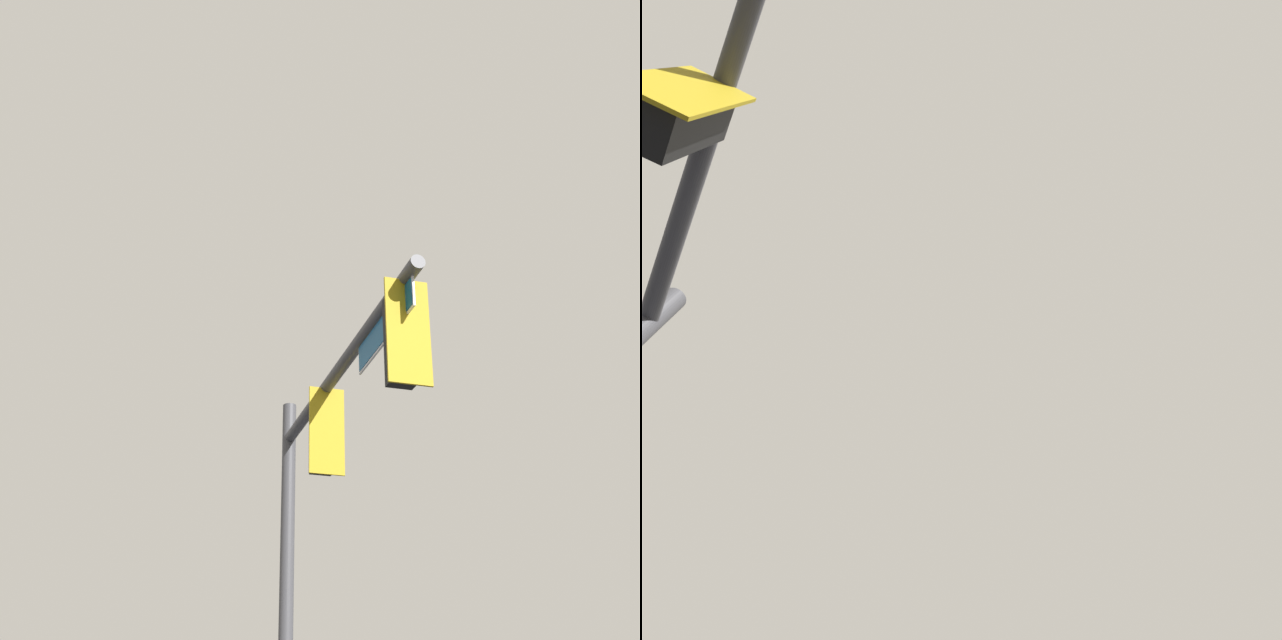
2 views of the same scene
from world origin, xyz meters
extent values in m
cube|color=gold|center=(-6.08, -6.99, 5.95)|extent=(0.10, 0.52, 1.30)
cube|color=black|center=(-6.27, -7.02, 5.95)|extent=(0.40, 0.37, 1.10)
cylinder|color=black|center=(-6.27, -7.02, 6.56)|extent=(0.04, 0.04, 0.12)
cylinder|color=#340503|center=(-6.47, -7.05, 6.28)|extent=(0.06, 0.22, 0.22)
cylinder|color=#392D05|center=(-6.47, -7.05, 5.95)|extent=(0.06, 0.22, 0.22)
cylinder|color=green|center=(-6.47, -7.05, 5.62)|extent=(0.06, 0.22, 0.22)
camera|label=1|loc=(5.76, -8.67, 1.45)|focal=50.00mm
camera|label=2|loc=(-5.22, -5.36, 1.52)|focal=35.00mm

